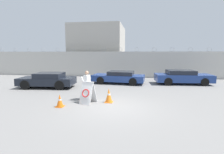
# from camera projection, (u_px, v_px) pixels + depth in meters

# --- Properties ---
(ground_plane) EXTENTS (90.00, 90.00, 0.00)m
(ground_plane) POSITION_uv_depth(u_px,v_px,m) (114.00, 107.00, 8.81)
(ground_plane) COLOR gray
(perimeter_wall) EXTENTS (36.00, 0.30, 3.31)m
(perimeter_wall) POSITION_uv_depth(u_px,v_px,m) (128.00, 64.00, 19.53)
(perimeter_wall) COLOR beige
(perimeter_wall) RESTS_ON ground_plane
(building_block) EXTENTS (6.79, 7.65, 6.42)m
(building_block) POSITION_uv_depth(u_px,v_px,m) (99.00, 49.00, 25.07)
(building_block) COLOR #B2ADA3
(building_block) RESTS_ON ground_plane
(barricade_sign) EXTENTS (0.87, 0.98, 1.18)m
(barricade_sign) POSITION_uv_depth(u_px,v_px,m) (88.00, 92.00, 9.44)
(barricade_sign) COLOR white
(barricade_sign) RESTS_ON ground_plane
(security_guard) EXTENTS (0.47, 0.61, 1.70)m
(security_guard) POSITION_uv_depth(u_px,v_px,m) (87.00, 84.00, 10.08)
(security_guard) COLOR black
(security_guard) RESTS_ON ground_plane
(traffic_cone_near) EXTENTS (0.42, 0.42, 0.78)m
(traffic_cone_near) POSITION_uv_depth(u_px,v_px,m) (109.00, 95.00, 9.62)
(traffic_cone_near) COLOR orange
(traffic_cone_near) RESTS_ON ground_plane
(traffic_cone_mid) EXTENTS (0.38, 0.38, 0.63)m
(traffic_cone_mid) POSITION_uv_depth(u_px,v_px,m) (60.00, 101.00, 8.81)
(traffic_cone_mid) COLOR orange
(traffic_cone_mid) RESTS_ON ground_plane
(parked_car_front_coupe) EXTENTS (4.37, 2.26, 1.17)m
(parked_car_front_coupe) POSITION_uv_depth(u_px,v_px,m) (48.00, 80.00, 13.68)
(parked_car_front_coupe) COLOR black
(parked_car_front_coupe) RESTS_ON ground_plane
(parked_car_rear_sedan) EXTENTS (4.71, 2.26, 1.10)m
(parked_car_rear_sedan) POSITION_uv_depth(u_px,v_px,m) (119.00, 77.00, 15.59)
(parked_car_rear_sedan) COLOR black
(parked_car_rear_sedan) RESTS_ON ground_plane
(parked_car_far_side) EXTENTS (4.85, 2.24, 1.22)m
(parked_car_far_side) POSITION_uv_depth(u_px,v_px,m) (183.00, 77.00, 15.25)
(parked_car_far_side) COLOR black
(parked_car_far_side) RESTS_ON ground_plane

